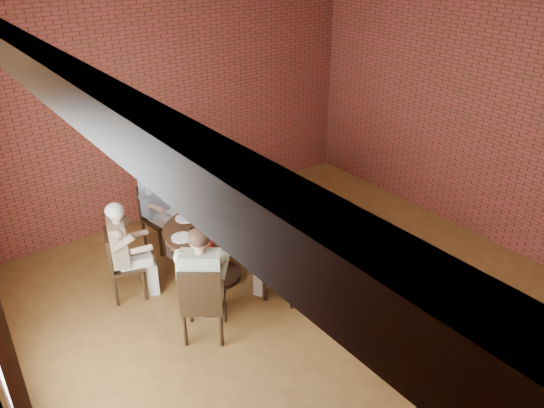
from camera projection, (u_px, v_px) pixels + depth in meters
floor at (317, 322)px, 6.20m from camera, size 7.00×7.00×0.00m
ceiling at (333, 17)px, 4.62m from camera, size 7.00×7.00×0.00m
wall_back at (168, 108)px, 7.90m from camera, size 7.00×0.00×7.00m
wall_right at (505, 128)px, 7.13m from camera, size 0.00×7.00×7.00m
ceiling_beam at (48, 73)px, 3.39m from camera, size 0.22×6.90×0.26m
dining_table at (215, 243)px, 6.75m from camera, size 1.28×1.28×0.75m
chair_a at (266, 214)px, 7.49m from camera, size 0.50×0.50×0.91m
diner_a at (262, 207)px, 7.36m from camera, size 0.73×0.65×1.29m
chair_b at (157, 212)px, 7.50m from camera, size 0.51×0.51×0.95m
diner_b at (160, 204)px, 7.37m from camera, size 0.65×0.76×1.36m
chair_c at (119, 262)px, 6.41m from camera, size 0.50×0.50×0.91m
diner_c at (124, 251)px, 6.37m from camera, size 0.74×0.66×1.29m
chair_d at (203, 301)px, 5.70m from camera, size 0.64×0.64×0.97m
diner_d at (203, 283)px, 5.71m from camera, size 0.87×0.89×1.39m
chair_e at (291, 263)px, 6.37m from camera, size 0.57×0.57×0.93m
diner_e at (285, 251)px, 6.33m from camera, size 0.76×0.81×1.32m
plate_a at (239, 214)px, 6.95m from camera, size 0.26×0.26×0.01m
plate_b at (185, 218)px, 6.85m from camera, size 0.26×0.26×0.01m
plate_c at (182, 237)px, 6.42m from camera, size 0.26×0.26×0.01m
plate_d at (250, 233)px, 6.51m from camera, size 0.26×0.26×0.01m
glass_a at (231, 213)px, 6.83m from camera, size 0.07×0.07×0.14m
glass_b at (210, 217)px, 6.75m from camera, size 0.07×0.07×0.14m
glass_c at (190, 218)px, 6.73m from camera, size 0.07×0.07×0.14m
glass_d at (200, 224)px, 6.58m from camera, size 0.07×0.07×0.14m
glass_e at (193, 234)px, 6.38m from camera, size 0.07×0.07×0.14m
glass_f at (211, 242)px, 6.22m from camera, size 0.07×0.07×0.14m
glass_g at (225, 225)px, 6.56m from camera, size 0.07×0.07×0.14m
glass_h at (239, 216)px, 6.78m from camera, size 0.07×0.07×0.14m
smartphone at (245, 227)px, 6.65m from camera, size 0.07×0.15×0.01m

